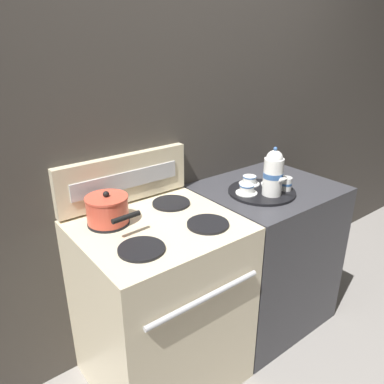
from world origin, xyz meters
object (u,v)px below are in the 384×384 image
Objects in this scene: creamer_jug at (286,184)px; stove at (161,304)px; teapot at (274,173)px; serving_tray at (262,192)px; teacup_right at (247,189)px; teacup_left at (272,181)px; saucepan at (108,209)px; teacup_front at (249,180)px.

stove is at bearing 171.95° from creamer_jug.
teapot is (0.64, -0.10, 0.58)m from stove.
serving_tray is (0.64, -0.04, 0.45)m from stove.
teapot is 3.64× the size of creamer_jug.
teacup_right is at bearing -1.32° from stove.
teacup_left is at bearing -0.74° from stove.
creamer_jug is at bearing -32.61° from serving_tray.
creamer_jug is at bearing -15.04° from saucepan.
teapot is 0.17m from teacup_left.
creamer_jug is (0.11, -0.07, 0.04)m from serving_tray.
serving_tray is (0.81, -0.18, -0.07)m from saucepan.
saucepan is 2.33× the size of teacup_left.
teacup_right is 1.63× the size of creamer_jug.
teacup_right reaches higher than stove.
stove is 12.83× the size of creamer_jug.
creamer_jug reaches higher than teacup_right.
teacup_left is 0.10m from creamer_jug.
stove is 2.51× the size of serving_tray.
teacup_left is 1.00× the size of teacup_front.
saucepan is 0.83m from serving_tray.
saucepan is 0.73m from teacup_right.
teacup_left is at bearing -9.34° from saucepan.
teacup_left and teacup_right have the same top height.
teacup_right is at bearing 155.23° from creamer_jug.
teacup_left is 0.12m from teacup_front.
teacup_front is 1.63× the size of creamer_jug.
teapot is 2.24× the size of teacup_right.
teapot is at bearing -43.20° from teacup_right.
stove is 0.89m from teacup_left.
saucepan reaches higher than teacup_right.
serving_tray is 3.14× the size of teacup_front.
saucepan is at bearing 175.09° from teacup_front.
stove is at bearing 176.76° from serving_tray.
saucepan is 0.83m from teacup_front.
creamer_jug is (0.10, -0.18, 0.01)m from teacup_front.
teapot reaches higher than creamer_jug.
creamer_jug is (0.92, -0.25, -0.02)m from saucepan.
teapot reaches higher than teacup_right.
serving_tray reaches higher than stove.
saucepan is 1.04× the size of teapot.
serving_tray is 0.11m from teacup_left.
teacup_front is at bearing 86.52° from teapot.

